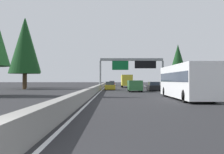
{
  "coord_description": "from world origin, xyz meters",
  "views": [
    {
      "loc": [
        -4.35,
        -2.07,
        1.74
      ],
      "look_at": [
        61.22,
        -2.01,
        2.48
      ],
      "focal_mm": 43.99,
      "sensor_mm": 36.0,
      "label": 1
    }
  ],
  "objects_px": {
    "sedan_far_left": "(110,86)",
    "conifer_left_near": "(25,46)",
    "sedan_mid_right": "(112,83)",
    "bus_far_right": "(185,80)",
    "minivan_mid_left": "(135,85)",
    "conifer_right_mid": "(178,61)",
    "conifer_left_mid": "(25,45)",
    "box_truck_mid_center": "(127,81)",
    "sign_gantry_overhead": "(132,65)",
    "sedan_near_center": "(154,87)"
  },
  "relations": [
    {
      "from": "minivan_mid_left",
      "to": "conifer_right_mid",
      "type": "distance_m",
      "value": 37.67
    },
    {
      "from": "sign_gantry_overhead",
      "to": "box_truck_mid_center",
      "type": "height_order",
      "value": "sign_gantry_overhead"
    },
    {
      "from": "sedan_near_center",
      "to": "sedan_mid_right",
      "type": "distance_m",
      "value": 44.95
    },
    {
      "from": "sedan_far_left",
      "to": "conifer_right_mid",
      "type": "distance_m",
      "value": 33.46
    },
    {
      "from": "bus_far_right",
      "to": "sedan_near_center",
      "type": "relative_size",
      "value": 2.61
    },
    {
      "from": "bus_far_right",
      "to": "minivan_mid_left",
      "type": "xyz_separation_m",
      "value": [
        15.95,
        3.34,
        -0.77
      ]
    },
    {
      "from": "box_truck_mid_center",
      "to": "conifer_left_near",
      "type": "bearing_deg",
      "value": 123.31
    },
    {
      "from": "sign_gantry_overhead",
      "to": "conifer_left_near",
      "type": "height_order",
      "value": "conifer_left_near"
    },
    {
      "from": "bus_far_right",
      "to": "sedan_near_center",
      "type": "height_order",
      "value": "bus_far_right"
    },
    {
      "from": "conifer_left_mid",
      "to": "bus_far_right",
      "type": "bearing_deg",
      "value": -143.99
    },
    {
      "from": "sign_gantry_overhead",
      "to": "sedan_mid_right",
      "type": "relative_size",
      "value": 2.88
    },
    {
      "from": "conifer_left_near",
      "to": "conifer_left_mid",
      "type": "distance_m",
      "value": 9.76
    },
    {
      "from": "conifer_right_mid",
      "to": "sedan_near_center",
      "type": "bearing_deg",
      "value": 159.74
    },
    {
      "from": "minivan_mid_left",
      "to": "conifer_left_mid",
      "type": "height_order",
      "value": "conifer_left_mid"
    },
    {
      "from": "sedan_far_left",
      "to": "conifer_right_mid",
      "type": "relative_size",
      "value": 0.38
    },
    {
      "from": "bus_far_right",
      "to": "conifer_right_mid",
      "type": "distance_m",
      "value": 51.64
    },
    {
      "from": "sedan_far_left",
      "to": "box_truck_mid_center",
      "type": "relative_size",
      "value": 0.52
    },
    {
      "from": "sedan_mid_right",
      "to": "bus_far_right",
      "type": "bearing_deg",
      "value": -173.89
    },
    {
      "from": "box_truck_mid_center",
      "to": "conifer_left_mid",
      "type": "bearing_deg",
      "value": 99.75
    },
    {
      "from": "box_truck_mid_center",
      "to": "minivan_mid_left",
      "type": "xyz_separation_m",
      "value": [
        -23.97,
        0.02,
        -0.66
      ]
    },
    {
      "from": "sign_gantry_overhead",
      "to": "minivan_mid_left",
      "type": "relative_size",
      "value": 2.54
    },
    {
      "from": "minivan_mid_left",
      "to": "conifer_left_mid",
      "type": "distance_m",
      "value": 31.57
    },
    {
      "from": "sedan_near_center",
      "to": "conifer_left_near",
      "type": "height_order",
      "value": "conifer_left_near"
    },
    {
      "from": "sedan_near_center",
      "to": "conifer_right_mid",
      "type": "bearing_deg",
      "value": -20.26
    },
    {
      "from": "conifer_right_mid",
      "to": "conifer_left_mid",
      "type": "relative_size",
      "value": 0.74
    },
    {
      "from": "minivan_mid_left",
      "to": "conifer_left_mid",
      "type": "relative_size",
      "value": 0.32
    },
    {
      "from": "sign_gantry_overhead",
      "to": "box_truck_mid_center",
      "type": "relative_size",
      "value": 1.49
    },
    {
      "from": "sedan_far_left",
      "to": "box_truck_mid_center",
      "type": "bearing_deg",
      "value": -12.51
    },
    {
      "from": "bus_far_right",
      "to": "minivan_mid_left",
      "type": "relative_size",
      "value": 2.3
    },
    {
      "from": "minivan_mid_left",
      "to": "conifer_right_mid",
      "type": "relative_size",
      "value": 0.43
    },
    {
      "from": "sedan_far_left",
      "to": "sedan_mid_right",
      "type": "bearing_deg",
      "value": -0.38
    },
    {
      "from": "sedan_far_left",
      "to": "conifer_left_mid",
      "type": "xyz_separation_m",
      "value": [
        13.08,
        19.07,
        8.87
      ]
    },
    {
      "from": "sedan_far_left",
      "to": "conifer_left_near",
      "type": "distance_m",
      "value": 18.36
    },
    {
      "from": "box_truck_mid_center",
      "to": "conifer_left_mid",
      "type": "distance_m",
      "value": 24.5
    },
    {
      "from": "minivan_mid_left",
      "to": "sedan_far_left",
      "type": "bearing_deg",
      "value": 28.28
    },
    {
      "from": "minivan_mid_left",
      "to": "conifer_left_near",
      "type": "xyz_separation_m",
      "value": [
        10.79,
        20.04,
        7.29
      ]
    },
    {
      "from": "conifer_left_near",
      "to": "conifer_left_mid",
      "type": "xyz_separation_m",
      "value": [
        9.26,
        2.78,
        1.31
      ]
    },
    {
      "from": "box_truck_mid_center",
      "to": "minivan_mid_left",
      "type": "relative_size",
      "value": 1.7
    },
    {
      "from": "sign_gantry_overhead",
      "to": "sedan_far_left",
      "type": "relative_size",
      "value": 2.88
    },
    {
      "from": "sign_gantry_overhead",
      "to": "box_truck_mid_center",
      "type": "bearing_deg",
      "value": 2.92
    },
    {
      "from": "sedan_far_left",
      "to": "conifer_left_near",
      "type": "xyz_separation_m",
      "value": [
        3.82,
        16.29,
        7.56
      ]
    },
    {
      "from": "conifer_left_mid",
      "to": "minivan_mid_left",
      "type": "bearing_deg",
      "value": -131.3
    },
    {
      "from": "sedan_near_center",
      "to": "sedan_far_left",
      "type": "relative_size",
      "value": 1.0
    },
    {
      "from": "bus_far_right",
      "to": "minivan_mid_left",
      "type": "bearing_deg",
      "value": 11.84
    },
    {
      "from": "bus_far_right",
      "to": "conifer_right_mid",
      "type": "relative_size",
      "value": 0.99
    },
    {
      "from": "sedan_far_left",
      "to": "conifer_left_near",
      "type": "height_order",
      "value": "conifer_left_near"
    },
    {
      "from": "sedan_mid_right",
      "to": "sign_gantry_overhead",
      "type": "bearing_deg",
      "value": -173.36
    },
    {
      "from": "conifer_left_near",
      "to": "conifer_left_mid",
      "type": "height_order",
      "value": "conifer_left_mid"
    },
    {
      "from": "sedan_near_center",
      "to": "conifer_right_mid",
      "type": "height_order",
      "value": "conifer_right_mid"
    },
    {
      "from": "minivan_mid_left",
      "to": "conifer_left_near",
      "type": "distance_m",
      "value": 23.9
    }
  ]
}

